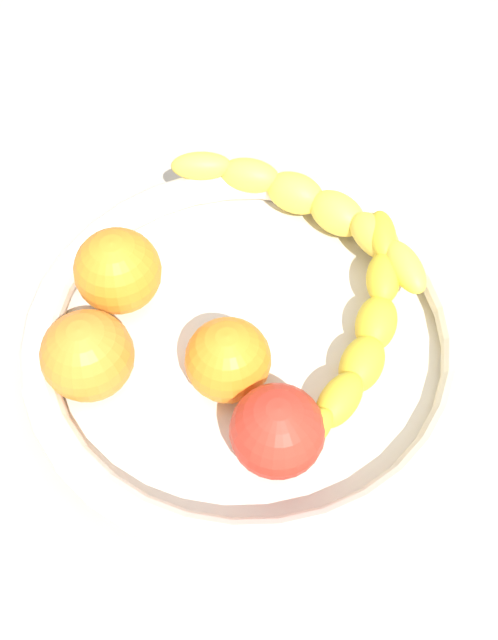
{
  "coord_description": "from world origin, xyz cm",
  "views": [
    {
      "loc": [
        -3.78,
        -30.01,
        51.39
      ],
      "look_at": [
        0.0,
        0.0,
        7.72
      ],
      "focal_mm": 40.16,
      "sensor_mm": 36.0,
      "label": 1
    }
  ],
  "objects_px": {
    "fruit_bowl": "(249,338)",
    "orange_mid_left": "(228,360)",
    "tomato_red": "(277,431)",
    "orange_mid_right": "(118,271)",
    "banana_draped_right": "(362,337)",
    "orange_front": "(88,356)",
    "banana_draped_left": "(310,206)"
  },
  "relations": [
    {
      "from": "banana_draped_left",
      "to": "orange_mid_right",
      "type": "height_order",
      "value": "orange_mid_right"
    },
    {
      "from": "orange_mid_left",
      "to": "tomato_red",
      "type": "bearing_deg",
      "value": -66.19
    },
    {
      "from": "tomato_red",
      "to": "orange_mid_right",
      "type": "bearing_deg",
      "value": 124.48
    },
    {
      "from": "fruit_bowl",
      "to": "banana_draped_right",
      "type": "height_order",
      "value": "banana_draped_right"
    },
    {
      "from": "fruit_bowl",
      "to": "orange_mid_left",
      "type": "bearing_deg",
      "value": -120.07
    },
    {
      "from": "banana_draped_right",
      "to": "orange_mid_right",
      "type": "height_order",
      "value": "orange_mid_right"
    },
    {
      "from": "banana_draped_right",
      "to": "orange_mid_right",
      "type": "distance_m",
      "value": 0.19
    },
    {
      "from": "orange_mid_left",
      "to": "orange_front",
      "type": "bearing_deg",
      "value": 171.54
    },
    {
      "from": "banana_draped_right",
      "to": "tomato_red",
      "type": "bearing_deg",
      "value": -136.26
    },
    {
      "from": "orange_front",
      "to": "orange_mid_left",
      "type": "height_order",
      "value": "orange_front"
    },
    {
      "from": "banana_draped_right",
      "to": "orange_mid_right",
      "type": "bearing_deg",
      "value": 156.18
    },
    {
      "from": "banana_draped_right",
      "to": "tomato_red",
      "type": "relative_size",
      "value": 3.31
    },
    {
      "from": "orange_front",
      "to": "fruit_bowl",
      "type": "bearing_deg",
      "value": 8.94
    },
    {
      "from": "banana_draped_left",
      "to": "banana_draped_right",
      "type": "relative_size",
      "value": 0.89
    },
    {
      "from": "fruit_bowl",
      "to": "orange_mid_left",
      "type": "distance_m",
      "value": 0.05
    },
    {
      "from": "fruit_bowl",
      "to": "banana_draped_right",
      "type": "xyz_separation_m",
      "value": [
        0.08,
        -0.02,
        0.02
      ]
    },
    {
      "from": "banana_draped_right",
      "to": "tomato_red",
      "type": "distance_m",
      "value": 0.1
    },
    {
      "from": "banana_draped_right",
      "to": "banana_draped_left",
      "type": "bearing_deg",
      "value": 96.7
    },
    {
      "from": "orange_front",
      "to": "orange_mid_right",
      "type": "height_order",
      "value": "same"
    },
    {
      "from": "fruit_bowl",
      "to": "banana_draped_left",
      "type": "relative_size",
      "value": 1.8
    },
    {
      "from": "orange_front",
      "to": "tomato_red",
      "type": "xyz_separation_m",
      "value": [
        0.13,
        -0.07,
        -0.0
      ]
    },
    {
      "from": "fruit_bowl",
      "to": "orange_front",
      "type": "bearing_deg",
      "value": -171.06
    },
    {
      "from": "fruit_bowl",
      "to": "orange_mid_left",
      "type": "relative_size",
      "value": 5.53
    },
    {
      "from": "banana_draped_right",
      "to": "orange_mid_left",
      "type": "relative_size",
      "value": 3.44
    },
    {
      "from": "orange_mid_right",
      "to": "tomato_red",
      "type": "relative_size",
      "value": 1.05
    },
    {
      "from": "orange_front",
      "to": "orange_mid_right",
      "type": "xyz_separation_m",
      "value": [
        0.02,
        0.07,
        0.0
      ]
    },
    {
      "from": "banana_draped_left",
      "to": "orange_mid_right",
      "type": "distance_m",
      "value": 0.17
    },
    {
      "from": "fruit_bowl",
      "to": "orange_front",
      "type": "distance_m",
      "value": 0.12
    },
    {
      "from": "banana_draped_left",
      "to": "orange_mid_right",
      "type": "bearing_deg",
      "value": -160.89
    },
    {
      "from": "fruit_bowl",
      "to": "orange_front",
      "type": "xyz_separation_m",
      "value": [
        -0.12,
        -0.02,
        0.03
      ]
    },
    {
      "from": "banana_draped_left",
      "to": "tomato_red",
      "type": "height_order",
      "value": "tomato_red"
    },
    {
      "from": "fruit_bowl",
      "to": "orange_mid_left",
      "type": "height_order",
      "value": "orange_mid_left"
    }
  ]
}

